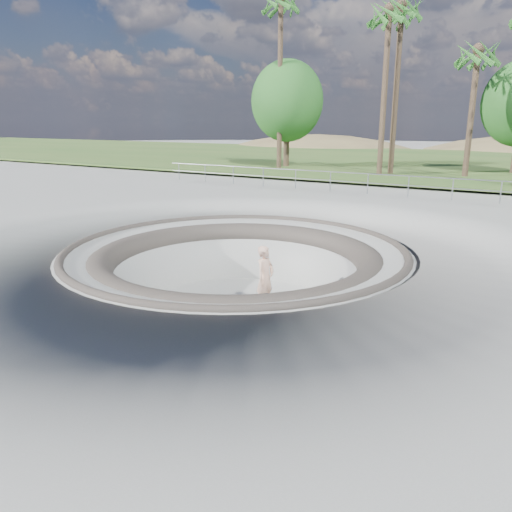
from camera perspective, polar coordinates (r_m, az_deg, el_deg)
name	(u,v)px	position (r m, az deg, el deg)	size (l,w,h in m)	color
ground	(236,249)	(15.00, -2.30, 0.85)	(180.00, 180.00, 0.00)	#A7A8A3
skate_bowl	(237,306)	(15.55, -2.23, -5.69)	(14.00, 14.00, 4.10)	#A7A8A3
grass_strip	(451,162)	(46.96, 21.36, 9.96)	(180.00, 36.00, 0.12)	#365C24
distant_hills	(512,209)	(70.27, 27.17, 4.79)	(103.20, 45.00, 28.60)	brown
safety_railing	(368,184)	(25.61, 12.66, 8.09)	(25.00, 0.06, 1.03)	gray
skateboard	(265,309)	(15.29, 1.03, -6.09)	(0.80, 0.43, 0.08)	#8E5F39
skater	(265,278)	(14.96, 1.05, -2.53)	(0.71, 0.47, 1.96)	beige
palm_a	(281,10)	(38.61, 2.85, 26.24)	(2.60, 2.60, 12.48)	brown
palm_b	(389,20)	(34.72, 14.96, 24.61)	(2.60, 2.60, 10.90)	brown
palm_c	(401,15)	(35.40, 16.28, 24.88)	(2.60, 2.60, 11.27)	brown
palm_d	(478,57)	(34.81, 24.00, 20.06)	(2.60, 2.60, 8.46)	brown
bushy_tree_left	(287,101)	(39.28, 3.57, 17.25)	(5.52, 5.01, 7.96)	brown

